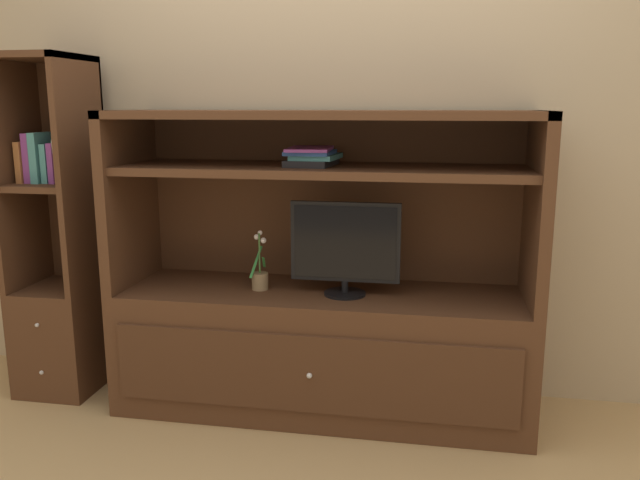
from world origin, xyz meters
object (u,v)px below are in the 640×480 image
object	(u,v)px
upright_book_row	(45,160)
potted_plant	(260,276)
tv_monitor	(345,247)
magazine_stack	(312,157)
bookshelf_tall	(61,278)
media_console	(322,317)

from	to	relation	value
upright_book_row	potted_plant	bearing A→B (deg)	-1.24
tv_monitor	potted_plant	xyz separation A→B (m)	(-0.40, 0.02, -0.16)
potted_plant	upright_book_row	world-z (taller)	upright_book_row
magazine_stack	upright_book_row	bearing A→B (deg)	-179.78
potted_plant	magazine_stack	xyz separation A→B (m)	(0.24, 0.03, 0.55)
magazine_stack	bookshelf_tall	xyz separation A→B (m)	(-1.28, 0.01, -0.62)
potted_plant	bookshelf_tall	bearing A→B (deg)	178.15
tv_monitor	bookshelf_tall	world-z (taller)	bookshelf_tall
bookshelf_tall	media_console	bearing A→B (deg)	-0.18
tv_monitor	bookshelf_tall	distance (m)	1.46
media_console	potted_plant	xyz separation A→B (m)	(-0.29, -0.03, 0.19)
tv_monitor	upright_book_row	xyz separation A→B (m)	(-1.46, 0.04, 0.36)
magazine_stack	upright_book_row	xyz separation A→B (m)	(-1.30, -0.00, -0.03)
media_console	potted_plant	world-z (taller)	media_console
magazine_stack	potted_plant	bearing A→B (deg)	-173.46
media_console	potted_plant	bearing A→B (deg)	-174.19
media_console	magazine_stack	bearing A→B (deg)	-178.21
upright_book_row	media_console	bearing A→B (deg)	0.27
potted_plant	tv_monitor	bearing A→B (deg)	-2.69
media_console	magazine_stack	world-z (taller)	media_console
bookshelf_tall	magazine_stack	bearing A→B (deg)	-0.25
potted_plant	media_console	bearing A→B (deg)	5.81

